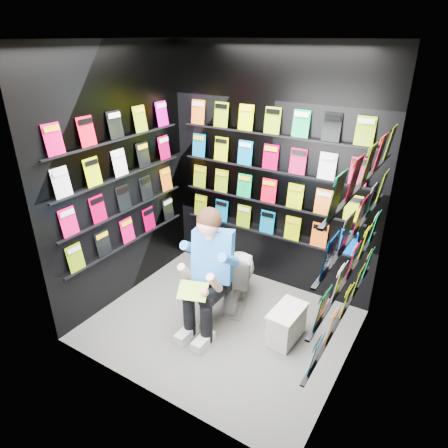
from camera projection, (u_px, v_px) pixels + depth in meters
The scene contains 14 objects.
floor at pixel (221, 325), 3.99m from camera, with size 2.40×2.40×0.00m, color #5C5C5A.
ceiling at pixel (219, 39), 2.88m from camera, with size 2.40×2.40×0.00m, color white.
wall_back at pixel (271, 174), 4.20m from camera, with size 2.40×0.04×2.60m, color black.
wall_front at pixel (140, 254), 2.67m from camera, with size 2.40×0.04×2.60m, color black.
wall_left at pixel (120, 181), 4.01m from camera, with size 0.04×2.00×2.60m, color black.
wall_right at pixel (361, 239), 2.86m from camera, with size 0.04×2.00×2.60m, color black.
comics_back at pixel (270, 174), 4.18m from camera, with size 2.10×0.06×1.37m, color #EA055E, non-canonical shape.
comics_left at pixel (122, 181), 3.99m from camera, with size 0.06×1.70×1.37m, color #EA055E, non-canonical shape.
comics_right at pixel (357, 238), 2.88m from camera, with size 0.06×1.70×1.37m, color #EA055E, non-canonical shape.
toilet at pixel (234, 273), 4.18m from camera, with size 0.42×0.75×0.73m, color white.
longbox at pixel (286, 326), 3.75m from camera, with size 0.23×0.41×0.31m, color silver.
longbox_lid at pixel (287, 311), 3.68m from camera, with size 0.25×0.43×0.03m, color silver.
reader at pixel (214, 256), 3.72m from camera, with size 0.51×0.74×1.36m, color blue, non-canonical shape.
held_comic at pixel (193, 291), 3.53m from camera, with size 0.27×0.01×0.18m, color green.
Camera 1 is at (1.70, -2.68, 2.63)m, focal length 32.00 mm.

